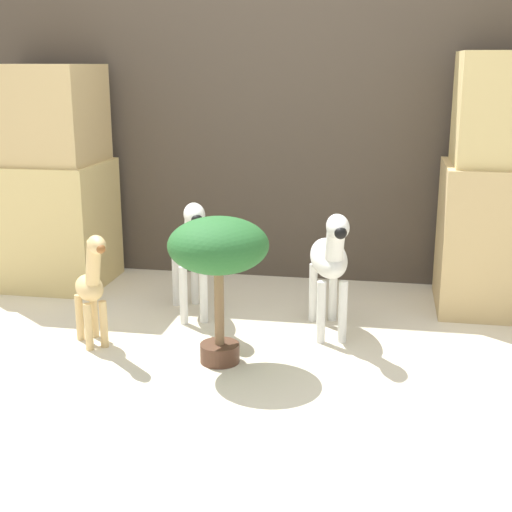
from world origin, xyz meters
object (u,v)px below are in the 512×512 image
at_px(potted_palm_front, 218,252).
at_px(giraffe_figurine, 92,285).
at_px(zebra_right, 330,259).
at_px(zebra_left, 190,245).

bearing_deg(potted_palm_front, giraffe_figurine, 173.33).
relative_size(zebra_right, giraffe_figurine, 1.14).
relative_size(zebra_right, zebra_left, 1.00).
bearing_deg(giraffe_figurine, zebra_right, 18.22).
bearing_deg(zebra_right, giraffe_figurine, -161.78).
bearing_deg(zebra_right, zebra_left, 170.17).
relative_size(giraffe_figurine, potted_palm_front, 0.85).
height_order(giraffe_figurine, potted_palm_front, potted_palm_front).
distance_m(zebra_left, potted_palm_front, 0.62).
height_order(zebra_left, giraffe_figurine, zebra_left).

